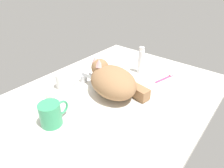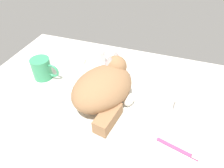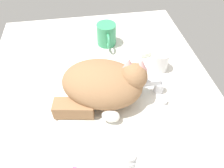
# 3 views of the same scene
# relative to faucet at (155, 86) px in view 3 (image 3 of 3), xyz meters

# --- Properties ---
(ground_plane) EXTENTS (1.10, 0.83, 0.03)m
(ground_plane) POSITION_rel_faucet_xyz_m (0.00, -0.18, -0.04)
(ground_plane) COLOR silver
(sink_basin) EXTENTS (0.33, 0.33, 0.01)m
(sink_basin) POSITION_rel_faucet_xyz_m (0.00, -0.18, -0.02)
(sink_basin) COLOR silver
(sink_basin) RESTS_ON ground_plane
(faucet) EXTENTS (0.13, 0.11, 0.06)m
(faucet) POSITION_rel_faucet_xyz_m (0.00, 0.00, 0.00)
(faucet) COLOR silver
(faucet) RESTS_ON ground_plane
(cat) EXTENTS (0.27, 0.32, 0.15)m
(cat) POSITION_rel_faucet_xyz_m (0.01, -0.18, 0.05)
(cat) COLOR #936B47
(cat) RESTS_ON sink_basin
(coffee_mug) EXTENTS (0.13, 0.08, 0.09)m
(coffee_mug) POSITION_rel_faucet_xyz_m (-0.30, -0.13, 0.02)
(coffee_mug) COLOR #389966
(coffee_mug) RESTS_ON ground_plane
(rinse_cup) EXTENTS (0.06, 0.06, 0.08)m
(rinse_cup) POSITION_rel_faucet_xyz_m (-0.11, 0.05, 0.01)
(rinse_cup) COLOR white
(rinse_cup) RESTS_ON ground_plane
(soap_dish) EXTENTS (0.09, 0.06, 0.01)m
(soap_dish) POSITION_rel_faucet_xyz_m (-0.20, 0.01, -0.02)
(soap_dish) COLOR white
(soap_dish) RESTS_ON ground_plane
(soap_bar) EXTENTS (0.07, 0.06, 0.02)m
(soap_bar) POSITION_rel_faucet_xyz_m (-0.20, 0.01, -0.00)
(soap_bar) COLOR silver
(soap_bar) RESTS_ON soap_dish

